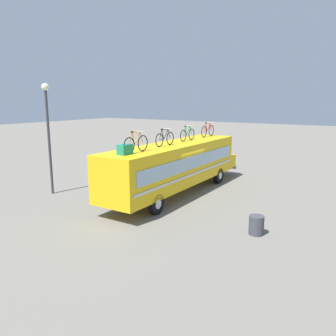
% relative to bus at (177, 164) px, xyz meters
% --- Properties ---
extents(ground_plane, '(120.00, 120.00, 0.00)m').
position_rel_bus_xyz_m(ground_plane, '(-0.20, -0.00, -1.68)').
color(ground_plane, slate).
extents(bus, '(11.88, 2.38, 2.83)m').
position_rel_bus_xyz_m(bus, '(0.00, 0.00, 0.00)').
color(bus, yellow).
rests_on(bus, ground).
extents(luggage_bag_1, '(0.66, 0.40, 0.44)m').
position_rel_bus_xyz_m(luggage_bag_1, '(-4.49, -0.08, 1.37)').
color(luggage_bag_1, '#1E7F66').
rests_on(luggage_bag_1, bus).
extents(rooftop_bicycle_1, '(1.73, 0.44, 0.98)m').
position_rel_bus_xyz_m(rooftop_bicycle_1, '(-3.80, -0.15, 1.56)').
color(rooftop_bicycle_1, black).
rests_on(rooftop_bicycle_1, bus).
extents(rooftop_bicycle_2, '(1.69, 0.44, 0.91)m').
position_rel_bus_xyz_m(rooftop_bicycle_2, '(-1.20, 0.00, 1.53)').
color(rooftop_bicycle_2, black).
rests_on(rooftop_bicycle_2, bus).
extents(rooftop_bicycle_3, '(1.64, 0.44, 0.89)m').
position_rel_bus_xyz_m(rooftop_bicycle_3, '(1.38, 0.11, 1.53)').
color(rooftop_bicycle_3, black).
rests_on(rooftop_bicycle_3, bus).
extents(rooftop_bicycle_4, '(1.78, 0.44, 0.95)m').
position_rel_bus_xyz_m(rooftop_bicycle_4, '(4.01, 0.09, 1.55)').
color(rooftop_bicycle_4, black).
rests_on(rooftop_bicycle_4, bus).
extents(trash_bin, '(0.58, 0.58, 0.75)m').
position_rel_bus_xyz_m(trash_bin, '(-3.34, -5.65, -1.30)').
color(trash_bin, '#3F3F47').
rests_on(trash_bin, ground).
extents(street_lamp, '(0.39, 0.39, 6.03)m').
position_rel_bus_xyz_m(street_lamp, '(-3.80, 5.86, 2.22)').
color(street_lamp, '#38383D').
rests_on(street_lamp, ground).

